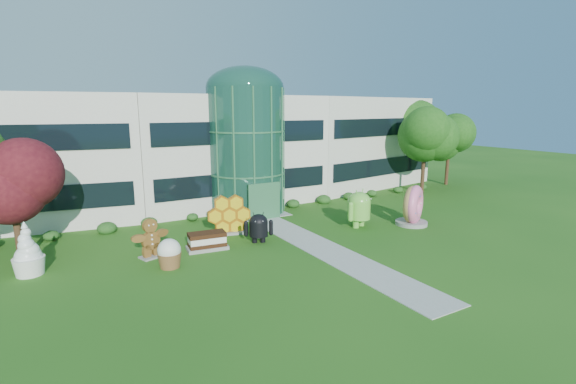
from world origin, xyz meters
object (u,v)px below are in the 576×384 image
android_black (258,226)px  gingerbread (151,238)px  donut (412,205)px  android_green (359,206)px

android_black → gingerbread: bearing=-164.5°
android_black → donut: 11.47m
android_green → android_black: (-7.70, 0.38, -0.41)m
android_green → gingerbread: 14.15m
android_black → gingerbread: gingerbread is taller
android_green → donut: size_ratio=1.01×
android_black → gingerbread: (-6.40, 0.64, 0.07)m
gingerbread → android_black: bearing=-23.5°
android_green → android_black: 7.72m
android_black → android_green: bearing=18.4°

